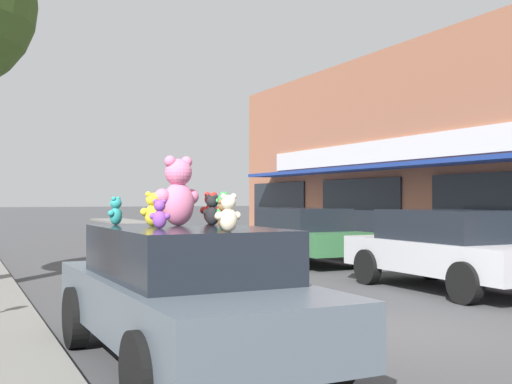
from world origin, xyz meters
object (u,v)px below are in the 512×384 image
at_px(teddy_bear_brown, 224,215).
at_px(teddy_bear_purple, 160,214).
at_px(teddy_bear_giant, 178,192).
at_px(teddy_bear_white, 225,216).
at_px(parked_car_far_center, 446,247).
at_px(teddy_bear_red, 211,208).
at_px(plush_art_car, 185,291).
at_px(teddy_bear_cream, 228,213).
at_px(teddy_bear_green, 224,209).
at_px(teddy_bear_black, 212,211).
at_px(teddy_bear_yellow, 153,210).
at_px(teddy_bear_teal, 116,211).
at_px(parked_car_far_right, 303,234).

xyz_separation_m(teddy_bear_brown, teddy_bear_purple, (-0.54, 0.36, 0.00)).
relative_size(teddy_bear_giant, teddy_bear_white, 3.22).
xyz_separation_m(teddy_bear_purple, parked_car_far_center, (6.57, 3.27, -0.77)).
xyz_separation_m(teddy_bear_giant, teddy_bear_red, (0.55, 0.45, -0.19)).
height_order(plush_art_car, teddy_bear_cream, teddy_bear_cream).
distance_m(teddy_bear_green, parked_car_far_center, 6.49).
relative_size(teddy_bear_cream, parked_car_far_center, 0.08).
distance_m(teddy_bear_giant, teddy_bear_red, 0.74).
xyz_separation_m(teddy_bear_white, parked_car_far_center, (5.90, 3.36, -0.74)).
relative_size(teddy_bear_cream, teddy_bear_purple, 1.17).
relative_size(teddy_bear_black, teddy_bear_white, 1.45).
bearing_deg(teddy_bear_red, teddy_bear_green, 67.61).
xyz_separation_m(teddy_bear_giant, teddy_bear_black, (0.37, -0.09, -0.20)).
distance_m(teddy_bear_yellow, teddy_bear_teal, 0.56).
height_order(plush_art_car, teddy_bear_black, teddy_bear_black).
distance_m(teddy_bear_giant, teddy_bear_yellow, 0.35).
height_order(teddy_bear_black, teddy_bear_teal, teddy_bear_black).
bearing_deg(parked_car_far_center, teddy_bear_giant, -156.35).
relative_size(teddy_bear_white, teddy_bear_purple, 0.81).
height_order(teddy_bear_giant, teddy_bear_brown, teddy_bear_giant).
bearing_deg(teddy_bear_teal, plush_art_car, 75.81).
relative_size(teddy_bear_red, teddy_bear_purple, 1.29).
height_order(teddy_bear_black, teddy_bear_cream, same).
bearing_deg(teddy_bear_yellow, teddy_bear_green, 155.00).
bearing_deg(teddy_bear_brown, teddy_bear_black, -119.33).
bearing_deg(teddy_bear_cream, teddy_bear_yellow, -78.28).
bearing_deg(plush_art_car, teddy_bear_black, 35.81).
height_order(teddy_bear_yellow, teddy_bear_cream, teddy_bear_yellow).
relative_size(teddy_bear_yellow, parked_car_far_center, 0.08).
height_order(plush_art_car, teddy_bear_white, teddy_bear_white).
distance_m(teddy_bear_white, teddy_bear_green, 0.47).
xyz_separation_m(teddy_bear_giant, teddy_bear_cream, (-0.00, -1.44, -0.20)).
bearing_deg(teddy_bear_cream, parked_car_far_right, -122.52).
distance_m(teddy_bear_white, parked_car_far_right, 10.71).
bearing_deg(teddy_bear_yellow, teddy_bear_black, 163.08).
bearing_deg(teddy_bear_brown, teddy_bear_red, -121.60).
bearing_deg(plush_art_car, teddy_bear_red, 53.34).
relative_size(teddy_bear_red, teddy_bear_brown, 1.31).
bearing_deg(teddy_bear_teal, teddy_bear_red, 134.20).
relative_size(teddy_bear_giant, parked_car_far_right, 0.18).
height_order(teddy_bear_purple, parked_car_far_right, teddy_bear_purple).
bearing_deg(teddy_bear_yellow, teddy_bear_red, -161.82).
distance_m(teddy_bear_yellow, teddy_bear_purple, 0.54).
bearing_deg(teddy_bear_brown, teddy_bear_giant, -95.41).
xyz_separation_m(teddy_bear_black, teddy_bear_purple, (-0.74, -0.47, -0.02)).
height_order(teddy_bear_giant, teddy_bear_teal, teddy_bear_giant).
xyz_separation_m(teddy_bear_cream, parked_car_far_right, (6.20, 9.69, -0.81)).
distance_m(teddy_bear_brown, parked_car_far_right, 11.00).
bearing_deg(teddy_bear_yellow, parked_car_far_center, -167.89).
height_order(teddy_bear_white, parked_car_far_center, teddy_bear_white).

